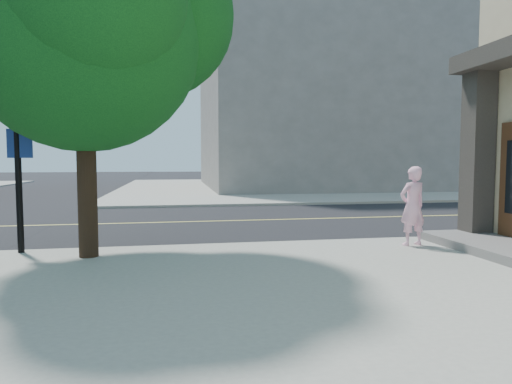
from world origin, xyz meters
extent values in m
plane|color=black|center=(0.00, 0.00, 0.00)|extent=(140.00, 140.00, 0.00)
cube|color=black|center=(0.00, 4.50, 0.01)|extent=(140.00, 9.00, 0.01)
cube|color=gray|center=(13.50, 21.50, 0.06)|extent=(29.00, 25.00, 0.12)
cube|color=slate|center=(9.20, -2.20, 0.21)|extent=(1.60, 4.00, 0.18)
cube|color=#35302B|center=(9.70, -0.50, 2.22)|extent=(0.55, 0.55, 4.20)
cube|color=slate|center=(14.00, 22.00, 7.12)|extent=(18.00, 16.00, 14.00)
imported|color=#FBB0CB|center=(7.79, -1.00, 0.99)|extent=(0.70, 0.52, 1.73)
cylinder|color=black|center=(1.02, -0.94, 1.94)|extent=(0.36, 0.36, 3.64)
sphere|color=#115018|center=(1.02, -0.94, 4.36)|extent=(4.44, 4.44, 4.44)
sphere|color=#115018|center=(2.23, -0.33, 4.97)|extent=(3.43, 3.43, 3.43)
sphere|color=#115018|center=(0.01, -0.13, 5.17)|extent=(3.23, 3.23, 3.23)
cylinder|color=black|center=(-0.40, -0.30, 2.32)|extent=(0.13, 0.13, 4.40)
cube|color=white|center=(-0.35, -0.32, 2.84)|extent=(0.58, 0.04, 0.21)
cube|color=navy|center=(-0.35, -0.32, 2.32)|extent=(0.47, 0.04, 0.58)
imported|color=black|center=(-0.40, -0.30, 3.68)|extent=(0.17, 0.21, 1.05)
camera|label=1|loc=(2.68, -9.98, 1.98)|focal=31.50mm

